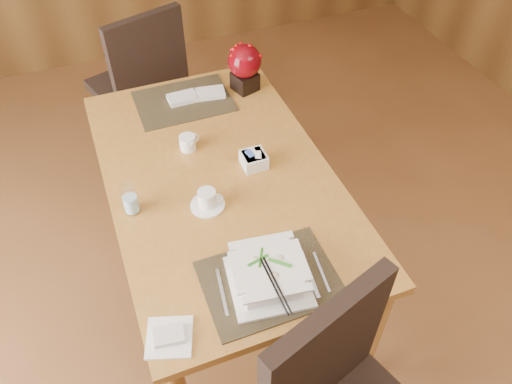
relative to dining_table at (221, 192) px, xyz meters
name	(u,v)px	position (x,y,z in m)	size (l,w,h in m)	color
dining_table	(221,192)	(0.00, 0.00, 0.00)	(0.90, 1.50, 0.75)	#AE7630
placemat_near	(270,280)	(0.00, -0.55, 0.10)	(0.45, 0.33, 0.01)	black
placemat_far	(184,101)	(0.00, 0.55, 0.10)	(0.45, 0.33, 0.01)	black
soup_setting	(269,275)	(-0.01, -0.56, 0.15)	(0.29, 0.29, 0.11)	white
coffee_cup	(207,200)	(-0.09, -0.14, 0.13)	(0.13, 0.13, 0.08)	white
water_glass	(130,198)	(-0.37, -0.06, 0.17)	(0.06, 0.06, 0.14)	white
creamer_jug	(188,143)	(-0.07, 0.21, 0.13)	(0.09, 0.09, 0.07)	white
sugar_caddy	(254,160)	(0.15, 0.01, 0.13)	(0.10, 0.10, 0.06)	white
berry_decor	(245,65)	(0.31, 0.54, 0.23)	(0.16, 0.16, 0.24)	black
napkins_far	(198,95)	(0.07, 0.55, 0.12)	(0.27, 0.10, 0.02)	silver
bread_plate	(169,337)	(-0.37, -0.63, 0.10)	(0.14, 0.14, 0.01)	white
far_chair	(143,80)	(-0.11, 1.10, -0.09)	(0.58, 0.59, 1.00)	black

